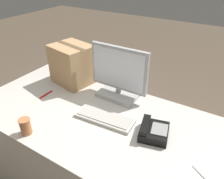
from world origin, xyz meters
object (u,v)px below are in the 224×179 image
Objects in this scene: monitor at (119,77)px; desk_phone at (153,131)px; paper_cup_right at (26,126)px; keyboard at (104,118)px; pen_marker at (46,94)px; cardboard_box at (72,64)px.

desk_phone is (0.41, -0.28, -0.14)m from monitor.
keyboard is at bearing 47.02° from paper_cup_right.
pen_marker is at bearing 166.87° from desk_phone.
monitor is 0.46m from cardboard_box.
paper_cup_right is 0.71m from cardboard_box.
desk_phone is at bearing -17.65° from cardboard_box.
monitor is at bearing 131.62° from desk_phone.
desk_phone is (0.34, 0.03, 0.02)m from keyboard.
desk_phone is 0.61× the size of cardboard_box.
cardboard_box reaches higher than pen_marker.
keyboard is 0.63m from cardboard_box.
pen_marker is (-0.23, 0.38, -0.05)m from paper_cup_right.
desk_phone is 1.77× the size of pen_marker.
monitor is 0.61m from pen_marker.
keyboard is 0.57m from pen_marker.
keyboard reaches higher than pen_marker.
monitor is 4.30× the size of paper_cup_right.
paper_cup_right is 0.29× the size of cardboard_box.
paper_cup_right is (-0.34, -0.37, 0.04)m from keyboard.
paper_cup_right is (-0.27, -0.68, -0.12)m from monitor.
cardboard_box is at bearing 145.13° from keyboard.
keyboard is 1.87× the size of desk_phone.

